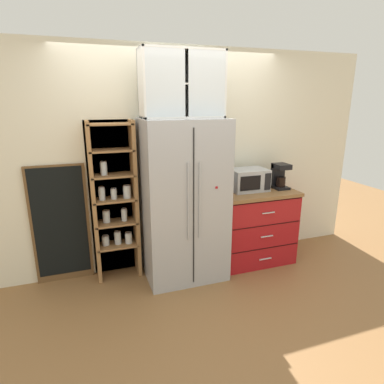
% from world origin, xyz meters
% --- Properties ---
extents(ground_plane, '(10.72, 10.72, 0.00)m').
position_xyz_m(ground_plane, '(0.00, 0.00, 0.00)').
color(ground_plane, olive).
extents(wall_back_cream, '(5.01, 0.10, 2.55)m').
position_xyz_m(wall_back_cream, '(0.00, 0.40, 1.27)').
color(wall_back_cream, silver).
rests_on(wall_back_cream, ground).
extents(refrigerator, '(0.88, 0.69, 1.79)m').
position_xyz_m(refrigerator, '(0.00, 0.01, 0.89)').
color(refrigerator, '#ADAFB5').
rests_on(refrigerator, ground).
extents(pantry_shelf_column, '(0.53, 0.30, 1.77)m').
position_xyz_m(pantry_shelf_column, '(-0.73, 0.28, 0.90)').
color(pantry_shelf_column, brown).
rests_on(pantry_shelf_column, ground).
extents(counter_cabinet, '(0.94, 0.61, 0.91)m').
position_xyz_m(counter_cabinet, '(0.94, 0.06, 0.46)').
color(counter_cabinet, '#A8161C').
rests_on(counter_cabinet, ground).
extents(microwave, '(0.44, 0.33, 0.26)m').
position_xyz_m(microwave, '(0.85, 0.11, 1.04)').
color(microwave, '#ADAFB5').
rests_on(microwave, counter_cabinet).
extents(coffee_maker, '(0.17, 0.20, 0.31)m').
position_xyz_m(coffee_maker, '(1.26, 0.07, 1.07)').
color(coffee_maker, black).
rests_on(coffee_maker, counter_cabinet).
extents(mug_navy, '(0.12, 0.09, 0.10)m').
position_xyz_m(mug_navy, '(0.54, 0.09, 0.96)').
color(mug_navy, navy).
rests_on(mug_navy, counter_cabinet).
extents(mug_charcoal, '(0.12, 0.09, 0.08)m').
position_xyz_m(mug_charcoal, '(0.94, 0.09, 0.95)').
color(mug_charcoal, '#2D2D33').
rests_on(mug_charcoal, counter_cabinet).
extents(bottle_clear, '(0.06, 0.06, 0.26)m').
position_xyz_m(bottle_clear, '(0.94, 0.04, 1.03)').
color(bottle_clear, silver).
rests_on(bottle_clear, counter_cabinet).
extents(bottle_cobalt, '(0.06, 0.06, 0.25)m').
position_xyz_m(bottle_cobalt, '(0.94, 0.11, 1.02)').
color(bottle_cobalt, navy).
rests_on(bottle_cobalt, counter_cabinet).
extents(upper_cabinet, '(0.85, 0.32, 0.66)m').
position_xyz_m(upper_cabinet, '(0.00, 0.06, 2.12)').
color(upper_cabinet, silver).
rests_on(upper_cabinet, refrigerator).
extents(chalkboard_menu, '(0.60, 0.04, 1.32)m').
position_xyz_m(chalkboard_menu, '(-1.31, 0.33, 0.67)').
color(chalkboard_menu, brown).
rests_on(chalkboard_menu, ground).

